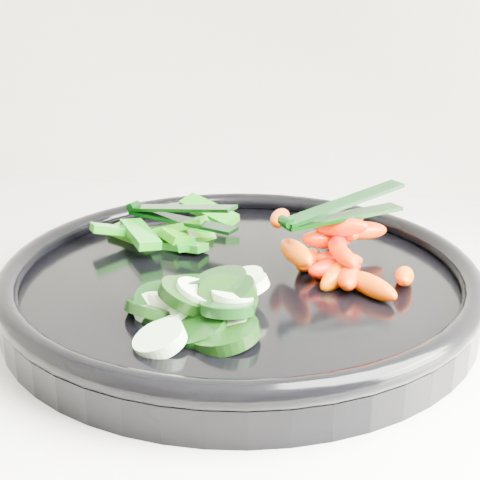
# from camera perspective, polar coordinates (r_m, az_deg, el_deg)

# --- Properties ---
(veggie_tray) EXTENTS (0.48, 0.48, 0.04)m
(veggie_tray) POSITION_cam_1_polar(r_m,az_deg,el_deg) (0.54, -0.00, -3.47)
(veggie_tray) COLOR black
(veggie_tray) RESTS_ON counter
(cucumber_pile) EXTENTS (0.11, 0.13, 0.04)m
(cucumber_pile) POSITION_cam_1_polar(r_m,az_deg,el_deg) (0.47, -3.92, -5.46)
(cucumber_pile) COLOR black
(cucumber_pile) RESTS_ON veggie_tray
(carrot_pile) EXTENTS (0.12, 0.16, 0.05)m
(carrot_pile) POSITION_cam_1_polar(r_m,az_deg,el_deg) (0.54, 8.28, -1.01)
(carrot_pile) COLOR #EE5000
(carrot_pile) RESTS_ON veggie_tray
(pepper_pile) EXTENTS (0.12, 0.13, 0.04)m
(pepper_pile) POSITION_cam_1_polar(r_m,az_deg,el_deg) (0.61, -6.13, 0.74)
(pepper_pile) COLOR #0A7310
(pepper_pile) RESTS_ON veggie_tray
(tong_carrot) EXTENTS (0.10, 0.08, 0.02)m
(tong_carrot) POSITION_cam_1_polar(r_m,az_deg,el_deg) (0.54, 8.57, 2.52)
(tong_carrot) COLOR black
(tong_carrot) RESTS_ON carrot_pile
(tong_pepper) EXTENTS (0.11, 0.05, 0.02)m
(tong_pepper) POSITION_cam_1_polar(r_m,az_deg,el_deg) (0.60, -5.32, 2.24)
(tong_pepper) COLOR black
(tong_pepper) RESTS_ON pepper_pile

